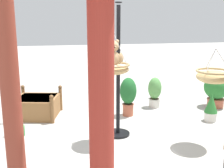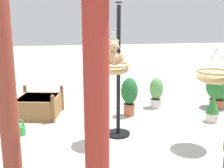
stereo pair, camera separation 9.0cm
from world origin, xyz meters
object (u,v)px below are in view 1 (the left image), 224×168
wooden_planter_box (37,106)px  watering_can (19,130)px  hanging_basket_left_high (214,76)px  teddy_bear (113,56)px  hanging_basket_with_teddy (113,68)px  potted_plant_bushy_green (211,107)px  display_pole_central (118,96)px  potted_plant_conical_shrub (216,89)px  greenhouse_pillar_right (10,89)px  greenhouse_pillar_left (101,118)px  potted_plant_fern_front (128,94)px  potted_plant_small_succulent (155,92)px

wooden_planter_box → watering_can: bearing=74.5°
hanging_basket_left_high → watering_can: bearing=-18.8°
teddy_bear → hanging_basket_left_high: 1.67m
hanging_basket_with_teddy → potted_plant_bushy_green: hanging_basket_with_teddy is taller
display_pole_central → potted_plant_conical_shrub: (-2.77, -1.15, -0.30)m
greenhouse_pillar_right → wooden_planter_box: size_ratio=2.68×
hanging_basket_left_high → display_pole_central: bearing=-27.5°
teddy_bear → greenhouse_pillar_left: bearing=74.2°
hanging_basket_with_teddy → potted_plant_fern_front: bearing=-116.7°
hanging_basket_left_high → greenhouse_pillar_right: 3.31m
potted_plant_small_succulent → watering_can: bearing=19.6°
potted_plant_conical_shrub → display_pole_central: bearing=22.5°
potted_plant_small_succulent → potted_plant_conical_shrub: size_ratio=0.93×
potted_plant_bushy_green → watering_can: (3.89, -0.09, -0.20)m
hanging_basket_with_teddy → teddy_bear: bearing=90.0°
display_pole_central → hanging_basket_left_high: display_pole_central is taller
hanging_basket_left_high → watering_can: (3.23, -1.10, -1.10)m
potted_plant_small_succulent → potted_plant_conical_shrub: (-1.48, 0.31, 0.05)m
display_pole_central → greenhouse_pillar_right: size_ratio=0.77×
potted_plant_conical_shrub → watering_can: size_ratio=2.29×
display_pole_central → wooden_planter_box: 2.13m
hanging_basket_with_teddy → watering_can: hanging_basket_with_teddy is taller
hanging_basket_left_high → potted_plant_conical_shrub: 2.44m
display_pole_central → greenhouse_pillar_left: size_ratio=0.95×
hanging_basket_with_teddy → greenhouse_pillar_right: bearing=55.1°
wooden_planter_box → display_pole_central: bearing=137.1°
wooden_planter_box → potted_plant_fern_front: potted_plant_fern_front is taller
greenhouse_pillar_left → wooden_planter_box: 3.96m
potted_plant_bushy_green → watering_can: size_ratio=1.72×
potted_plant_small_succulent → potted_plant_fern_front: bearing=29.5°
potted_plant_conical_shrub → hanging_basket_with_teddy: bearing=25.6°
potted_plant_fern_front → potted_plant_bushy_green: potted_plant_fern_front is taller
hanging_basket_with_teddy → hanging_basket_left_high: 1.65m
display_pole_central → greenhouse_pillar_right: bearing=55.5°
potted_plant_conical_shrub → wooden_planter_box: bearing=-3.5°
greenhouse_pillar_left → greenhouse_pillar_right: 0.84m
potted_plant_small_succulent → potted_plant_conical_shrub: bearing=168.1°
hanging_basket_left_high → potted_plant_bushy_green: (-0.67, -1.01, -0.90)m
display_pole_central → potted_plant_small_succulent: bearing=-131.3°
greenhouse_pillar_right → potted_plant_small_succulent: 4.75m
potted_plant_conical_shrub → watering_can: potted_plant_conical_shrub is taller
hanging_basket_with_teddy → teddy_bear: (0.00, 0.02, 0.21)m
display_pole_central → teddy_bear: (0.15, 0.27, 0.77)m
potted_plant_bushy_green → hanging_basket_left_high: bearing=56.7°
watering_can → wooden_planter_box: bearing=-105.5°
greenhouse_pillar_right → potted_plant_small_succulent: bearing=-127.4°
potted_plant_conical_shrub → watering_can: 4.65m
potted_plant_fern_front → greenhouse_pillar_left: bearing=70.0°
potted_plant_fern_front → potted_plant_small_succulent: bearing=-150.5°
wooden_planter_box → potted_plant_small_succulent: (-2.80, -0.05, 0.15)m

